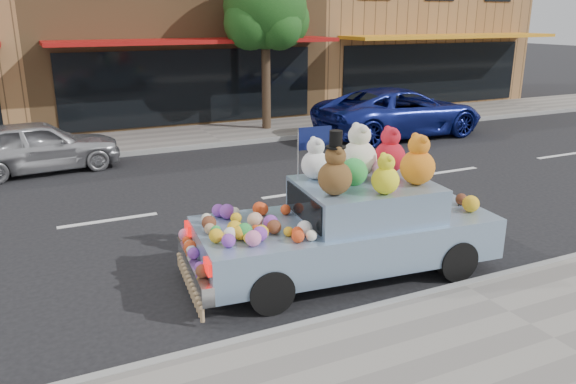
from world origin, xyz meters
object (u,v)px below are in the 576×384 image
street_tree (265,14)px  car_silver (38,146)px  car_blue (400,112)px  art_car (348,221)px

street_tree → car_silver: (-6.98, -2.28, -3.05)m
car_silver → car_blue: 10.47m
street_tree → car_silver: 7.95m
car_silver → street_tree: bearing=-77.2°
street_tree → art_car: 11.15m
car_silver → art_car: 8.89m
art_car → car_silver: bearing=121.2°
street_tree → art_car: size_ratio=1.13×
street_tree → car_silver: street_tree is taller
car_blue → art_car: 10.25m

